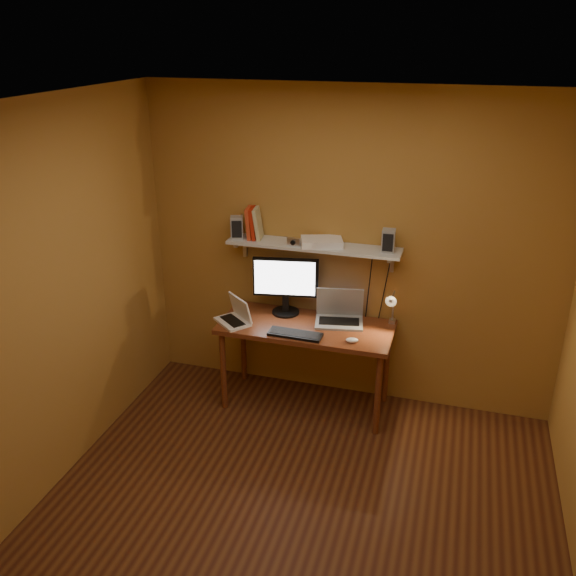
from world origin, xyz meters
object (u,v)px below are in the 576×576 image
(desk, at_px, (306,334))
(keyboard, at_px, (295,334))
(monitor, at_px, (286,283))
(netbook, at_px, (236,315))
(laptop, at_px, (339,313))
(speaker_left, at_px, (237,227))
(shelf_camera, at_px, (294,242))
(mouse, at_px, (352,340))
(desk_lamp, at_px, (392,305))
(router, at_px, (322,242))
(wall_shelf, at_px, (313,246))
(speaker_right, at_px, (388,241))

(desk, bearing_deg, keyboard, -100.33)
(monitor, relative_size, netbook, 1.52)
(laptop, relative_size, netbook, 1.20)
(speaker_left, relative_size, shelf_camera, 1.64)
(mouse, bearing_deg, desk_lamp, 41.23)
(keyboard, bearing_deg, shelf_camera, 109.66)
(laptop, distance_m, shelf_camera, 0.70)
(laptop, xyz_separation_m, shelf_camera, (-0.38, -0.03, 0.58))
(mouse, height_order, speaker_left, speaker_left)
(router, bearing_deg, desk_lamp, -6.73)
(monitor, distance_m, keyboard, 0.49)
(wall_shelf, bearing_deg, laptop, -11.17)
(desk, height_order, mouse, mouse)
(netbook, bearing_deg, shelf_camera, 67.35)
(desk_lamp, bearing_deg, keyboard, -154.93)
(mouse, bearing_deg, speaker_left, 151.25)
(laptop, xyz_separation_m, netbook, (-0.80, -0.25, -0.01))
(monitor, relative_size, speaker_right, 3.05)
(desk, height_order, wall_shelf, wall_shelf)
(netbook, bearing_deg, speaker_left, 144.70)
(laptop, bearing_deg, wall_shelf, 158.22)
(laptop, height_order, shelf_camera, shelf_camera)
(desk_lamp, relative_size, router, 1.16)
(desk, bearing_deg, wall_shelf, 90.00)
(wall_shelf, height_order, mouse, wall_shelf)
(mouse, bearing_deg, desk, 146.14)
(laptop, bearing_deg, desk, -159.25)
(monitor, height_order, shelf_camera, shelf_camera)
(shelf_camera, bearing_deg, netbook, -152.21)
(netbook, relative_size, router, 1.10)
(shelf_camera, bearing_deg, wall_shelf, 28.29)
(laptop, bearing_deg, monitor, 166.07)
(mouse, height_order, speaker_right, speaker_right)
(desk, relative_size, keyboard, 3.31)
(speaker_left, height_order, speaker_right, speaker_left)
(wall_shelf, height_order, shelf_camera, shelf_camera)
(netbook, height_order, keyboard, netbook)
(wall_shelf, bearing_deg, router, 1.78)
(speaker_right, bearing_deg, wall_shelf, 177.01)
(keyboard, height_order, speaker_right, speaker_right)
(mouse, xyz_separation_m, router, (-0.34, 0.38, 0.63))
(mouse, distance_m, speaker_left, 1.31)
(monitor, bearing_deg, netbook, -150.67)
(keyboard, xyz_separation_m, mouse, (0.45, 0.02, 0.01))
(desk_lamp, xyz_separation_m, shelf_camera, (-0.80, -0.01, 0.45))
(monitor, bearing_deg, keyboard, -73.26)
(netbook, relative_size, speaker_left, 1.97)
(mouse, bearing_deg, shelf_camera, 141.56)
(laptop, bearing_deg, router, 153.45)
(monitor, bearing_deg, speaker_right, -8.64)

